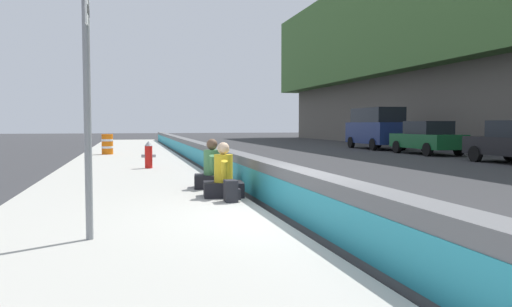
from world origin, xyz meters
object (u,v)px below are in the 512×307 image
object	(u,v)px
fire_hydrant	(149,154)
parked_car_midline	(376,127)
seated_person_foreground	(223,180)
seated_person_middle	(212,173)
parked_car_fourth	(427,138)
route_sign_post	(87,72)
backpack	(231,191)
construction_barrel	(107,144)

from	to	relation	value
fire_hydrant	parked_car_midline	world-z (taller)	parked_car_midline
fire_hydrant	seated_person_foreground	distance (m)	7.00
seated_person_middle	parked_car_fourth	size ratio (longest dim) A/B	0.24
seated_person_foreground	seated_person_middle	distance (m)	1.40
route_sign_post	seated_person_middle	bearing A→B (deg)	-25.96
fire_hydrant	parked_car_fourth	distance (m)	15.65
fire_hydrant	parked_car_midline	distance (m)	18.82
route_sign_post	backpack	distance (m)	3.92
backpack	parked_car_fourth	bearing A→B (deg)	-42.77
parked_car_midline	seated_person_middle	bearing A→B (deg)	143.43
seated_person_middle	parked_car_midline	bearing A→B (deg)	-36.57
parked_car_midline	parked_car_fourth	bearing A→B (deg)	179.31
seated_person_foreground	parked_car_midline	distance (m)	23.18
backpack	parked_car_midline	bearing A→B (deg)	-33.50
parked_car_fourth	parked_car_midline	world-z (taller)	parked_car_midline
route_sign_post	seated_person_foreground	distance (m)	4.35
parked_car_fourth	parked_car_midline	xyz separation A→B (m)	(5.71, -0.07, 0.49)
fire_hydrant	seated_person_middle	bearing A→B (deg)	-167.74
seated_person_middle	fire_hydrant	bearing A→B (deg)	12.26
seated_person_middle	parked_car_midline	world-z (taller)	parked_car_midline
seated_person_foreground	parked_car_fourth	distance (m)	18.70
route_sign_post	fire_hydrant	xyz separation A→B (m)	(10.17, -1.08, -1.62)
route_sign_post	parked_car_fourth	bearing A→B (deg)	-42.63
seated_person_foreground	route_sign_post	bearing A→B (deg)	145.14
parked_car_fourth	fire_hydrant	bearing A→B (deg)	114.46
seated_person_foreground	parked_car_midline	xyz separation A→B (m)	(19.09, -13.12, 0.88)
construction_barrel	parked_car_fourth	bearing A→B (deg)	-95.98
route_sign_post	seated_person_foreground	size ratio (longest dim) A/B	3.36
seated_person_foreground	construction_barrel	world-z (taller)	seated_person_foreground
route_sign_post	parked_car_fourth	distance (m)	22.67
seated_person_foreground	construction_barrel	xyz separation A→B (m)	(15.04, 2.80, 0.14)
seated_person_foreground	parked_car_fourth	xyz separation A→B (m)	(13.38, -13.05, 0.39)
fire_hydrant	parked_car_midline	size ratio (longest dim) A/B	0.17
backpack	seated_person_middle	bearing A→B (deg)	0.59
seated_person_middle	construction_barrel	size ratio (longest dim) A/B	1.16
fire_hydrant	seated_person_foreground	bearing A→B (deg)	-170.16
seated_person_middle	backpack	distance (m)	2.11
route_sign_post	backpack	bearing A→B (deg)	-41.82
route_sign_post	construction_barrel	bearing A→B (deg)	1.63
route_sign_post	parked_car_fourth	size ratio (longest dim) A/B	0.80
backpack	construction_barrel	size ratio (longest dim) A/B	0.42
seated_person_middle	parked_car_fourth	xyz separation A→B (m)	(11.98, -13.05, 0.38)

